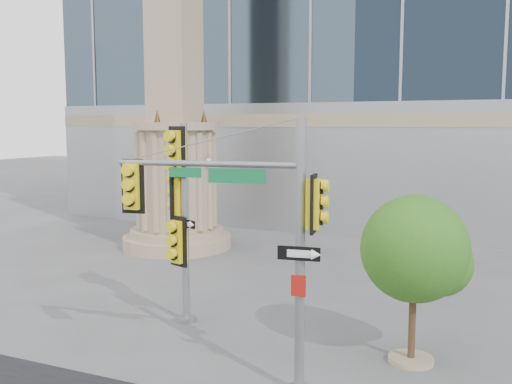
% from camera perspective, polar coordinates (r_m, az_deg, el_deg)
% --- Properties ---
extents(ground, '(120.00, 120.00, 0.00)m').
position_cam_1_polar(ground, '(13.39, -5.90, -15.33)').
color(ground, '#545456').
rests_on(ground, ground).
extents(monument, '(4.40, 4.40, 16.60)m').
position_cam_1_polar(monument, '(23.21, -8.09, 7.93)').
color(monument, tan).
rests_on(monument, ground).
extents(main_signal_pole, '(3.99, 0.90, 5.15)m').
position_cam_1_polar(main_signal_pole, '(10.64, -0.48, -3.17)').
color(main_signal_pole, slate).
rests_on(main_signal_pole, ground).
extents(secondary_signal_pole, '(0.87, 0.81, 5.06)m').
position_cam_1_polar(secondary_signal_pole, '(14.37, -7.61, -1.50)').
color(secondary_signal_pole, slate).
rests_on(secondary_signal_pole, ground).
extents(street_tree, '(2.30, 2.24, 3.58)m').
position_cam_1_polar(street_tree, '(12.39, 15.77, -5.95)').
color(street_tree, tan).
rests_on(street_tree, ground).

